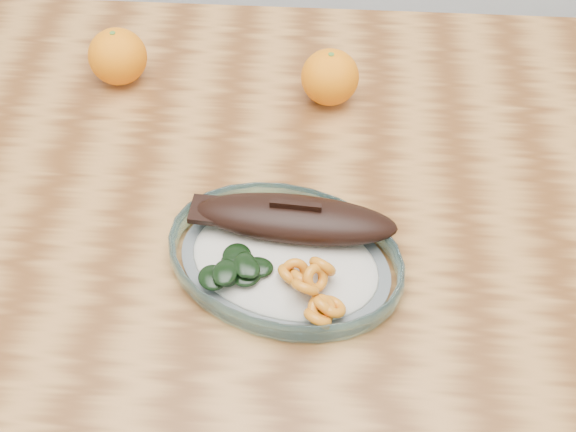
{
  "coord_description": "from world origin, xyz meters",
  "views": [
    {
      "loc": [
        0.13,
        -0.62,
        1.43
      ],
      "look_at": [
        0.1,
        -0.06,
        0.77
      ],
      "focal_mm": 45.0,
      "sensor_mm": 36.0,
      "label": 1
    }
  ],
  "objects_px": {
    "orange_left": "(118,57)",
    "orange_right": "(330,77)",
    "dining_table": "(222,232)",
    "plated_meal": "(285,255)"
  },
  "relations": [
    {
      "from": "orange_left",
      "to": "orange_right",
      "type": "distance_m",
      "value": 0.31
    },
    {
      "from": "dining_table",
      "to": "orange_right",
      "type": "bearing_deg",
      "value": 51.33
    },
    {
      "from": "orange_left",
      "to": "orange_right",
      "type": "height_order",
      "value": "orange_left"
    },
    {
      "from": "dining_table",
      "to": "orange_left",
      "type": "bearing_deg",
      "value": 129.54
    },
    {
      "from": "orange_right",
      "to": "orange_left",
      "type": "bearing_deg",
      "value": 175.17
    },
    {
      "from": "plated_meal",
      "to": "orange_right",
      "type": "distance_m",
      "value": 0.3
    },
    {
      "from": "plated_meal",
      "to": "orange_right",
      "type": "bearing_deg",
      "value": 97.75
    },
    {
      "from": "dining_table",
      "to": "plated_meal",
      "type": "height_order",
      "value": "plated_meal"
    },
    {
      "from": "orange_left",
      "to": "dining_table",
      "type": "bearing_deg",
      "value": -50.46
    },
    {
      "from": "orange_left",
      "to": "orange_right",
      "type": "xyz_separation_m",
      "value": [
        0.3,
        -0.03,
        -0.0
      ]
    }
  ]
}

